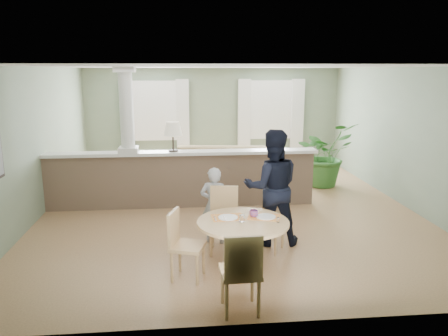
{
  "coord_description": "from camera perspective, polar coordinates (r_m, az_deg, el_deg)",
  "views": [
    {
      "loc": [
        -0.87,
        -8.12,
        2.64
      ],
      "look_at": [
        -0.18,
        -1.0,
        1.03
      ],
      "focal_mm": 35.0,
      "sensor_mm": 36.0,
      "label": 1
    }
  ],
  "objects": [
    {
      "name": "man_person",
      "position": [
        6.7,
        6.28,
        -2.54
      ],
      "size": [
        0.9,
        0.72,
        1.79
      ],
      "primitive_type": "imported",
      "rotation": [
        0.0,
        0.0,
        3.09
      ],
      "color": "black",
      "rests_on": "ground"
    },
    {
      "name": "chair_near",
      "position": [
        4.86,
        2.3,
        -13.14
      ],
      "size": [
        0.45,
        0.45,
        0.96
      ],
      "rotation": [
        0.0,
        0.0,
        3.18
      ],
      "color": "tan",
      "rests_on": "ground"
    },
    {
      "name": "ground",
      "position": [
        8.59,
        0.59,
        -5.24
      ],
      "size": [
        8.0,
        8.0,
        0.0
      ],
      "primitive_type": "plane",
      "color": "tan",
      "rests_on": "ground"
    },
    {
      "name": "houseplant",
      "position": [
        10.35,
        12.95,
        1.75
      ],
      "size": [
        1.7,
        1.62,
        1.47
      ],
      "primitive_type": "imported",
      "rotation": [
        0.0,
        0.0,
        0.46
      ],
      "color": "#316A2A",
      "rests_on": "ground"
    },
    {
      "name": "chair_side",
      "position": [
        5.69,
        -5.46,
        -9.54
      ],
      "size": [
        0.51,
        0.51,
        0.9
      ],
      "rotation": [
        0.0,
        0.0,
        1.27
      ],
      "color": "tan",
      "rests_on": "ground"
    },
    {
      "name": "dining_table",
      "position": [
        5.77,
        2.54,
        -8.31
      ],
      "size": [
        1.2,
        1.2,
        0.82
      ],
      "rotation": [
        0.0,
        0.0,
        0.06
      ],
      "color": "tan",
      "rests_on": "ground"
    },
    {
      "name": "chair_far_man",
      "position": [
        6.61,
        6.18,
        -6.54
      ],
      "size": [
        0.54,
        0.54,
        0.86
      ],
      "rotation": [
        0.0,
        0.0,
        -0.56
      ],
      "color": "tan",
      "rests_on": "ground"
    },
    {
      "name": "child_person",
      "position": [
        6.76,
        -1.29,
        -4.9
      ],
      "size": [
        0.5,
        0.39,
        1.2
      ],
      "primitive_type": "imported",
      "rotation": [
        0.0,
        0.0,
        2.88
      ],
      "color": "#9D9EA2",
      "rests_on": "ground"
    },
    {
      "name": "sofa",
      "position": [
        10.14,
        0.01,
        0.11
      ],
      "size": [
        3.1,
        1.55,
        0.87
      ],
      "primitive_type": "imported",
      "rotation": [
        0.0,
        0.0,
        -0.13
      ],
      "color": "olive",
      "rests_on": "ground"
    },
    {
      "name": "chair_far_boy",
      "position": [
        6.5,
        -0.03,
        -6.3
      ],
      "size": [
        0.49,
        0.49,
        0.96
      ],
      "rotation": [
        0.0,
        0.0,
        -0.14
      ],
      "color": "tan",
      "rests_on": "ground"
    },
    {
      "name": "room_shell",
      "position": [
        8.83,
        -0.01,
        7.29
      ],
      "size": [
        7.02,
        8.02,
        2.71
      ],
      "color": "gray",
      "rests_on": "ground"
    },
    {
      "name": "pony_wall",
      "position": [
        8.55,
        -6.13,
        -0.48
      ],
      "size": [
        5.32,
        0.38,
        2.7
      ],
      "color": "brown",
      "rests_on": "ground"
    }
  ]
}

